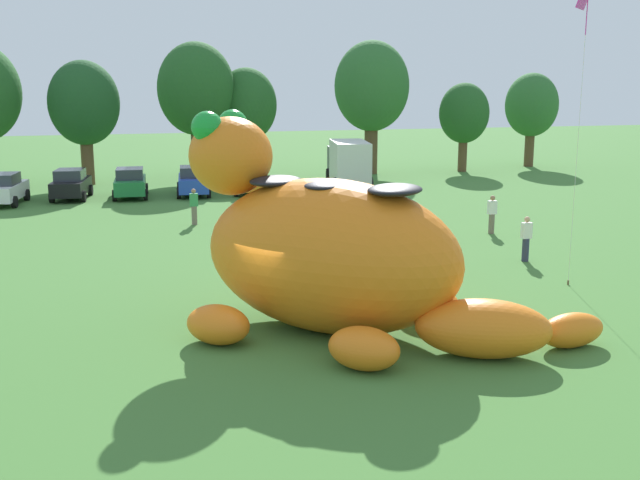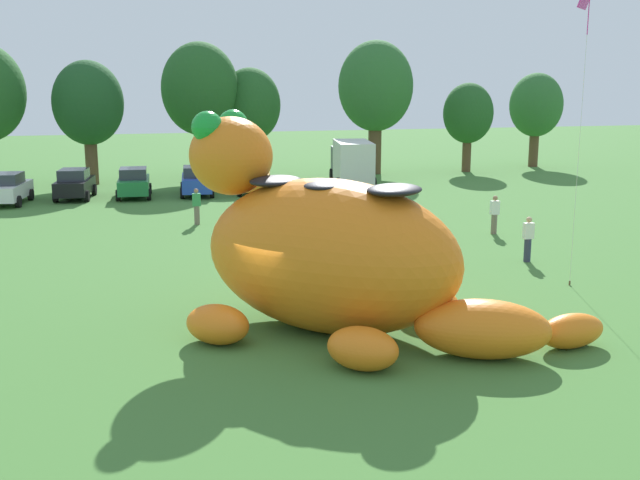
{
  "view_description": "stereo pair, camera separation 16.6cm",
  "coord_description": "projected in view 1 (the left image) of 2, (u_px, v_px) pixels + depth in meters",
  "views": [
    {
      "loc": [
        -4.13,
        -19.29,
        6.72
      ],
      "look_at": [
        1.28,
        0.83,
        2.32
      ],
      "focal_mm": 42.76,
      "sensor_mm": 36.0,
      "label": 1
    },
    {
      "loc": [
        -3.97,
        -19.33,
        6.72
      ],
      "look_at": [
        1.28,
        0.83,
        2.32
      ],
      "focal_mm": 42.76,
      "sensor_mm": 36.0,
      "label": 2
    }
  ],
  "objects": [
    {
      "name": "tree_centre",
      "position": [
        196.0,
        90.0,
        51.29
      ],
      "size": [
        5.19,
        5.19,
        9.21
      ],
      "color": "brown",
      "rests_on": "ground"
    },
    {
      "name": "car_green",
      "position": [
        130.0,
        183.0,
        44.02
      ],
      "size": [
        2.11,
        4.18,
        1.72
      ],
      "color": "#1E7238",
      "rests_on": "ground"
    },
    {
      "name": "spectator_near_inflatable",
      "position": [
        526.0,
        239.0,
        28.55
      ],
      "size": [
        0.38,
        0.26,
        1.71
      ],
      "color": "#2D334C",
      "rests_on": "ground"
    },
    {
      "name": "tree_mid_right",
      "position": [
        372.0,
        87.0,
        54.15
      ],
      "size": [
        5.32,
        5.32,
        9.45
      ],
      "color": "brown",
      "rests_on": "ground"
    },
    {
      "name": "car_orange",
      "position": [
        251.0,
        179.0,
        45.62
      ],
      "size": [
        2.59,
        4.37,
        1.72
      ],
      "color": "orange",
      "rests_on": "ground"
    },
    {
      "name": "tree_centre_right",
      "position": [
        246.0,
        106.0,
        52.94
      ],
      "size": [
        4.24,
        4.24,
        7.53
      ],
      "color": "brown",
      "rests_on": "ground"
    },
    {
      "name": "giant_inflatable_creature",
      "position": [
        331.0,
        253.0,
        20.39
      ],
      "size": [
        10.78,
        8.52,
        5.88
      ],
      "color": "orange",
      "rests_on": "ground"
    },
    {
      "name": "spectator_mid_field",
      "position": [
        492.0,
        215.0,
        33.68
      ],
      "size": [
        0.38,
        0.26,
        1.71
      ],
      "color": "#726656",
      "rests_on": "ground"
    },
    {
      "name": "box_truck",
      "position": [
        348.0,
        162.0,
        48.23
      ],
      "size": [
        3.26,
        6.65,
        2.95
      ],
      "color": "#333842",
      "rests_on": "ground"
    },
    {
      "name": "car_blue",
      "position": [
        193.0,
        181.0,
        44.87
      ],
      "size": [
        2.22,
        4.24,
        1.72
      ],
      "color": "#2347B7",
      "rests_on": "ground"
    },
    {
      "name": "tree_far_right",
      "position": [
        532.0,
        106.0,
        59.06
      ],
      "size": [
        4.07,
        4.07,
        7.23
      ],
      "color": "brown",
      "rests_on": "ground"
    },
    {
      "name": "tree_centre_left",
      "position": [
        84.0,
        104.0,
        48.5
      ],
      "size": [
        4.47,
        4.47,
        7.94
      ],
      "color": "brown",
      "rests_on": "ground"
    },
    {
      "name": "tree_right",
      "position": [
        464.0,
        114.0,
        55.84
      ],
      "size": [
        3.66,
        3.66,
        6.49
      ],
      "color": "brown",
      "rests_on": "ground"
    },
    {
      "name": "spectator_by_cars",
      "position": [
        194.0,
        207.0,
        35.78
      ],
      "size": [
        0.38,
        0.26,
        1.71
      ],
      "color": "#726656",
      "rests_on": "ground"
    },
    {
      "name": "ground_plane",
      "position": [
        282.0,
        332.0,
        20.66
      ],
      "size": [
        160.0,
        160.0,
        0.0
      ],
      "primitive_type": "plane",
      "color": "#427533"
    },
    {
      "name": "car_white",
      "position": [
        4.0,
        189.0,
        41.56
      ],
      "size": [
        2.38,
        4.3,
        1.72
      ],
      "color": "white",
      "rests_on": "ground"
    },
    {
      "name": "car_black",
      "position": [
        71.0,
        184.0,
        43.48
      ],
      "size": [
        2.33,
        4.28,
        1.72
      ],
      "color": "black",
      "rests_on": "ground"
    }
  ]
}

